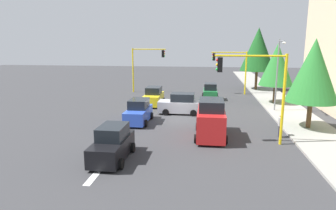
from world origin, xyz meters
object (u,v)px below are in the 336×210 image
(traffic_signal_far_right, at_px, (146,61))
(car_yellow, at_px, (154,97))
(street_lamp_curbside, at_px, (278,68))
(delivery_van_red, at_px, (211,120))
(car_silver, at_px, (181,104))
(traffic_signal_far_left, at_px, (232,64))
(tree_roadside_far, at_px, (258,49))
(pedestrian_crossing, at_px, (280,125))
(car_blue, at_px, (139,112))
(traffic_signal_near_left, at_px, (257,81))
(car_black, at_px, (112,144))
(tree_roadside_near, at_px, (313,71))
(tree_roadside_mid, at_px, (277,65))
(car_green, at_px, (210,92))

(traffic_signal_far_right, xyz_separation_m, car_yellow, (8.38, 2.57, -3.31))
(traffic_signal_far_right, relative_size, street_lamp_curbside, 0.85)
(delivery_van_red, xyz_separation_m, car_silver, (-6.98, -2.77, -0.38))
(street_lamp_curbside, distance_m, car_silver, 9.83)
(traffic_signal_far_left, height_order, tree_roadside_far, tree_roadside_far)
(street_lamp_curbside, relative_size, delivery_van_red, 1.46)
(pedestrian_crossing, bearing_deg, tree_roadside_far, 175.69)
(delivery_van_red, bearing_deg, traffic_signal_far_left, 171.66)
(traffic_signal_far_left, distance_m, car_silver, 13.57)
(car_blue, bearing_deg, traffic_signal_far_right, -170.60)
(car_yellow, bearing_deg, traffic_signal_far_right, -162.92)
(traffic_signal_far_right, height_order, traffic_signal_near_left, traffic_signal_near_left)
(car_yellow, bearing_deg, delivery_van_red, 29.78)
(tree_roadside_far, relative_size, delivery_van_red, 1.83)
(tree_roadside_far, relative_size, car_blue, 2.10)
(car_yellow, xyz_separation_m, pedestrian_crossing, (10.07, 10.97, 0.01))
(car_black, bearing_deg, tree_roadside_near, 120.89)
(car_yellow, bearing_deg, traffic_signal_far_left, 133.42)
(tree_roadside_near, bearing_deg, car_blue, -91.26)
(traffic_signal_near_left, distance_m, car_silver, 10.32)
(tree_roadside_far, bearing_deg, delivery_van_red, -16.02)
(traffic_signal_far_right, height_order, car_blue, traffic_signal_far_right)
(traffic_signal_far_left, xyz_separation_m, car_blue, (15.70, -8.83, -3.06))
(street_lamp_curbside, distance_m, tree_roadside_far, 14.46)
(car_black, xyz_separation_m, car_silver, (-11.95, 2.92, 0.00))
(traffic_signal_far_right, relative_size, car_yellow, 1.44)
(tree_roadside_mid, relative_size, pedestrian_crossing, 3.90)
(street_lamp_curbside, height_order, car_black, street_lamp_curbside)
(traffic_signal_far_right, bearing_deg, tree_roadside_far, 104.71)
(car_green, bearing_deg, car_blue, -28.25)
(street_lamp_curbside, bearing_deg, traffic_signal_near_left, -19.78)
(tree_roadside_far, height_order, car_silver, tree_roadside_far)
(car_yellow, bearing_deg, traffic_signal_near_left, 37.47)
(traffic_signal_far_right, xyz_separation_m, car_silver, (12.00, 5.88, -3.31))
(tree_roadside_mid, bearing_deg, car_green, -103.18)
(street_lamp_curbside, bearing_deg, tree_roadside_mid, 169.67)
(tree_roadside_near, distance_m, car_silver, 11.71)
(tree_roadside_near, relative_size, delivery_van_red, 1.46)
(traffic_signal_far_right, bearing_deg, car_green, 63.42)
(tree_roadside_far, distance_m, delivery_van_red, 24.33)
(traffic_signal_near_left, bearing_deg, car_black, -65.16)
(traffic_signal_far_left, height_order, street_lamp_curbside, street_lamp_curbside)
(tree_roadside_near, distance_m, car_yellow, 16.08)
(traffic_signal_far_right, distance_m, tree_roadside_near, 22.80)
(traffic_signal_far_left, bearing_deg, car_black, -19.47)
(car_silver, relative_size, car_green, 1.13)
(street_lamp_curbside, relative_size, tree_roadside_mid, 1.06)
(car_black, bearing_deg, car_green, 163.68)
(car_green, bearing_deg, traffic_signal_far_left, 147.91)
(tree_roadside_mid, xyz_separation_m, car_green, (-1.65, -7.04, -3.44))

